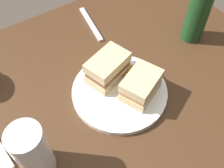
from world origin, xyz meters
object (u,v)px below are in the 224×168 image
Objects in this scene: plate at (120,91)px; cider_bottle at (199,8)px; sandwich_half_right at (108,68)px; pint_glass at (34,153)px; sandwich_half_left at (141,86)px; fork at (91,24)px.

cider_bottle is at bearing -170.40° from plate.
cider_bottle is at bearing 179.92° from sandwich_half_right.
cider_bottle is (-0.58, -0.12, 0.04)m from pint_glass.
sandwich_half_right is (0.04, -0.09, 0.00)m from sandwich_half_left.
sandwich_half_left is (-0.04, 0.04, 0.04)m from plate.
pint_glass is 0.50m from fork.
sandwich_half_left is 0.10m from sandwich_half_right.
sandwich_half_left is at bearing 113.16° from sandwich_half_right.
sandwich_half_right is 0.73× the size of fork.
plate reaches higher than fork.
sandwich_half_left is 0.30m from cider_bottle.
sandwich_half_right is at bearing -156.00° from pint_glass.
plate is at bearing -6.22° from fork.
plate is 2.05× the size of sandwich_half_left.
plate is 1.43× the size of fork.
sandwich_half_left is 0.70× the size of fork.
fork is (-0.04, -0.33, -0.04)m from sandwich_half_left.
pint_glass reaches higher than plate.
cider_bottle is (-0.32, 0.00, 0.06)m from sandwich_half_right.
cider_bottle reaches higher than sandwich_half_right.
cider_bottle is at bearing -168.75° from pint_glass.
pint_glass is at bearing 11.25° from cider_bottle.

